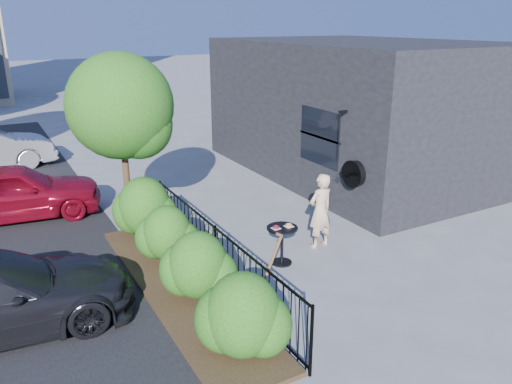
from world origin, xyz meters
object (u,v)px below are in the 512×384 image
patio_tree (124,113)px  cafe_table (282,239)px  shovel (266,279)px  woman (320,211)px  car_red (13,192)px

patio_tree → cafe_table: patio_tree is taller
cafe_table → shovel: bearing=-130.3°
woman → shovel: bearing=28.9°
cafe_table → shovel: 1.83m
shovel → car_red: (-3.20, 6.56, 0.05)m
cafe_table → shovel: shovel is taller
cafe_table → car_red: bearing=130.3°
cafe_table → woman: 1.18m
woman → car_red: size_ratio=0.40×
patio_tree → car_red: 3.88m
patio_tree → car_red: patio_tree is taller
patio_tree → shovel: 4.77m
patio_tree → car_red: (-2.22, 2.42, -2.08)m
shovel → car_red: bearing=116.0°
woman → shovel: 2.85m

